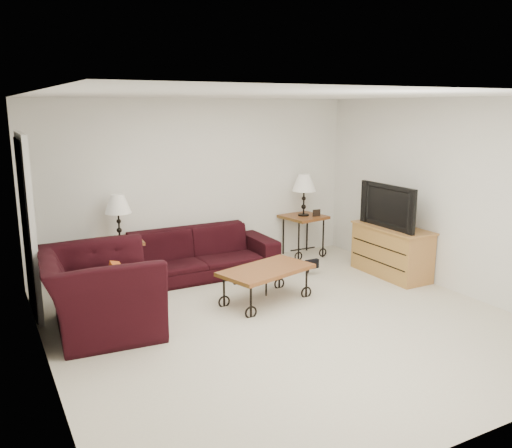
{
  "coord_description": "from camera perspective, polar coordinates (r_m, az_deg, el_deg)",
  "views": [
    {
      "loc": [
        -2.95,
        -4.8,
        2.39
      ],
      "look_at": [
        0.0,
        0.7,
        1.0
      ],
      "focal_mm": 37.22,
      "sensor_mm": 36.0,
      "label": 1
    }
  ],
  "objects": [
    {
      "name": "ground",
      "position": [
        6.12,
        3.15,
        -10.45
      ],
      "size": [
        5.0,
        5.0,
        0.0
      ],
      "primitive_type": "plane",
      "color": "beige",
      "rests_on": "ground"
    },
    {
      "name": "wall_back",
      "position": [
        7.96,
        -6.15,
        4.25
      ],
      "size": [
        5.0,
        0.02,
        2.5
      ],
      "primitive_type": "cube",
      "color": "silver",
      "rests_on": "ground"
    },
    {
      "name": "wall_front",
      "position": [
        3.91,
        22.84,
        -5.43
      ],
      "size": [
        5.0,
        0.02,
        2.5
      ],
      "primitive_type": "cube",
      "color": "silver",
      "rests_on": "ground"
    },
    {
      "name": "wall_left",
      "position": [
        4.96,
        -22.21,
        -1.7
      ],
      "size": [
        0.02,
        5.0,
        2.5
      ],
      "primitive_type": "cube",
      "color": "silver",
      "rests_on": "ground"
    },
    {
      "name": "wall_right",
      "position": [
        7.35,
        20.18,
        2.86
      ],
      "size": [
        0.02,
        5.0,
        2.5
      ],
      "primitive_type": "cube",
      "color": "silver",
      "rests_on": "ground"
    },
    {
      "name": "ceiling",
      "position": [
        5.64,
        3.46,
        13.64
      ],
      "size": [
        5.0,
        5.0,
        0.0
      ],
      "primitive_type": "plane",
      "color": "white",
      "rests_on": "wall_back"
    },
    {
      "name": "doorway",
      "position": [
        6.61,
        -23.39,
        -0.45
      ],
      "size": [
        0.08,
        0.94,
        2.04
      ],
      "primitive_type": "cube",
      "color": "black",
      "rests_on": "ground"
    },
    {
      "name": "sofa",
      "position": [
        7.62,
        -6.44,
        -3.17
      ],
      "size": [
        2.3,
        0.9,
        0.67
      ],
      "primitive_type": "imported",
      "color": "black",
      "rests_on": "ground"
    },
    {
      "name": "side_table_left",
      "position": [
        7.49,
        -14.3,
        -3.96
      ],
      "size": [
        0.61,
        0.61,
        0.62
      ],
      "primitive_type": "cube",
      "rotation": [
        0.0,
        0.0,
        -0.07
      ],
      "color": "brown",
      "rests_on": "ground"
    },
    {
      "name": "side_table_right",
      "position": [
        8.64,
        5.08,
        -1.26
      ],
      "size": [
        0.7,
        0.7,
        0.67
      ],
      "primitive_type": "cube",
      "rotation": [
        0.0,
        0.0,
        0.16
      ],
      "color": "brown",
      "rests_on": "ground"
    },
    {
      "name": "lamp_left",
      "position": [
        7.34,
        -14.56,
        0.69
      ],
      "size": [
        0.38,
        0.38,
        0.62
      ],
      "primitive_type": null,
      "rotation": [
        0.0,
        0.0,
        -0.07
      ],
      "color": "black",
      "rests_on": "side_table_left"
    },
    {
      "name": "lamp_right",
      "position": [
        8.5,
        5.17,
        3.12
      ],
      "size": [
        0.44,
        0.44,
        0.67
      ],
      "primitive_type": null,
      "rotation": [
        0.0,
        0.0,
        0.16
      ],
      "color": "black",
      "rests_on": "side_table_right"
    },
    {
      "name": "photo_frame_left",
      "position": [
        7.22,
        -15.31,
        -1.65
      ],
      "size": [
        0.13,
        0.03,
        0.1
      ],
      "primitive_type": "cube",
      "rotation": [
        0.0,
        0.0,
        0.1
      ],
      "color": "black",
      "rests_on": "side_table_left"
    },
    {
      "name": "photo_frame_right",
      "position": [
        8.52,
        6.53,
        1.19
      ],
      "size": [
        0.13,
        0.02,
        0.11
      ],
      "primitive_type": "cube",
      "rotation": [
        0.0,
        0.0,
        -0.05
      ],
      "color": "black",
      "rests_on": "side_table_right"
    },
    {
      "name": "coffee_table",
      "position": [
        6.64,
        1.1,
        -6.56
      ],
      "size": [
        1.29,
        0.92,
        0.43
      ],
      "primitive_type": "cube",
      "rotation": [
        0.0,
        0.0,
        0.27
      ],
      "color": "brown",
      "rests_on": "ground"
    },
    {
      "name": "armchair",
      "position": [
        6.0,
        -16.44,
        -6.95
      ],
      "size": [
        1.28,
        1.44,
        0.88
      ],
      "primitive_type": "imported",
      "rotation": [
        0.0,
        0.0,
        1.49
      ],
      "color": "black",
      "rests_on": "ground"
    },
    {
      "name": "throw_pillow",
      "position": [
        5.96,
        -14.97,
        -6.18
      ],
      "size": [
        0.13,
        0.4,
        0.4
      ],
      "primitive_type": "cube",
      "rotation": [
        0.0,
        0.0,
        1.49
      ],
      "color": "#B35D17",
      "rests_on": "armchair"
    },
    {
      "name": "tv_stand",
      "position": [
        7.86,
        14.34,
        -2.84
      ],
      "size": [
        0.5,
        1.19,
        0.71
      ],
      "primitive_type": "cube",
      "color": "#B36942",
      "rests_on": "ground"
    },
    {
      "name": "television",
      "position": [
        7.7,
        14.5,
        1.92
      ],
      "size": [
        0.14,
        1.07,
        0.61
      ],
      "primitive_type": "imported",
      "rotation": [
        0.0,
        0.0,
        -1.57
      ],
      "color": "black",
      "rests_on": "tv_stand"
    },
    {
      "name": "backpack",
      "position": [
        7.77,
        5.58,
        -3.83
      ],
      "size": [
        0.38,
        0.33,
        0.41
      ],
      "primitive_type": "ellipsoid",
      "rotation": [
        0.0,
        0.0,
        -0.33
      ],
      "color": "black",
      "rests_on": "ground"
    }
  ]
}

